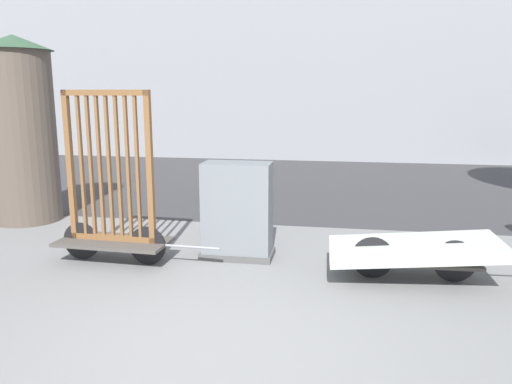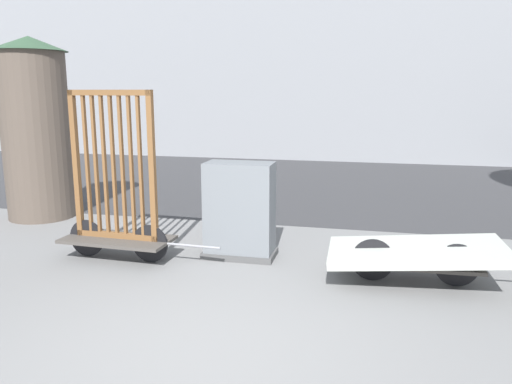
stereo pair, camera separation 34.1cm
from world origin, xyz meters
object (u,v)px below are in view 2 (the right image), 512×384
at_px(bike_cart_with_bedframe, 116,204).
at_px(utility_cabinet, 240,213).
at_px(advertising_column, 36,128).
at_px(bike_cart_with_mattress, 415,254).

height_order(bike_cart_with_bedframe, utility_cabinet, bike_cart_with_bedframe).
height_order(bike_cart_with_bedframe, advertising_column, advertising_column).
bearing_deg(bike_cart_with_bedframe, utility_cabinet, 19.09).
bearing_deg(utility_cabinet, bike_cart_with_bedframe, -163.33).
height_order(bike_cart_with_mattress, utility_cabinet, utility_cabinet).
distance_m(bike_cart_with_mattress, utility_cabinet, 2.23).
bearing_deg(bike_cart_with_mattress, bike_cart_with_bedframe, 178.26).
relative_size(bike_cart_with_bedframe, bike_cart_with_mattress, 0.91).
relative_size(bike_cart_with_bedframe, advertising_column, 0.71).
bearing_deg(advertising_column, bike_cart_with_bedframe, -36.15).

